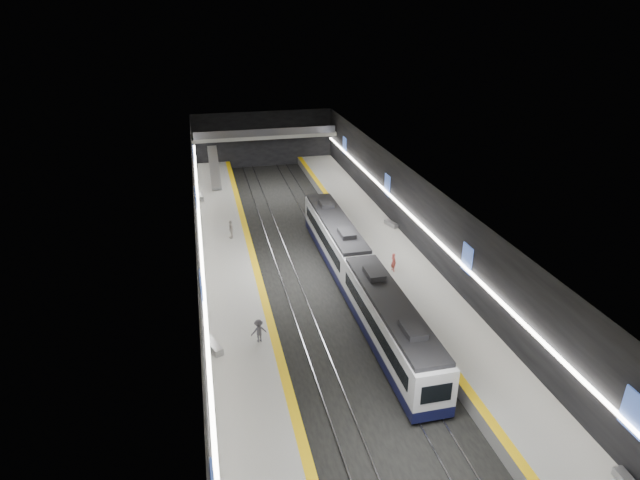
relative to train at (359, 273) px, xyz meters
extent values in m
plane|color=black|center=(-2.50, 4.30, -2.20)|extent=(70.00, 70.00, 0.00)
cube|color=beige|center=(-2.50, 4.30, 5.80)|extent=(20.00, 70.00, 0.04)
cube|color=black|center=(-12.50, 4.30, 1.80)|extent=(0.04, 70.00, 8.00)
cube|color=black|center=(7.50, 4.30, 1.80)|extent=(0.04, 70.00, 8.00)
cube|color=black|center=(-2.50, 39.30, 1.80)|extent=(20.00, 0.04, 8.00)
cube|color=slate|center=(-10.00, 4.30, -1.70)|extent=(5.00, 70.00, 1.00)
cube|color=#989893|center=(-10.00, 4.30, -1.19)|extent=(5.00, 70.00, 0.02)
cube|color=yellow|center=(-7.80, 4.30, -1.18)|extent=(0.60, 70.00, 0.02)
cube|color=slate|center=(5.00, 4.30, -1.70)|extent=(5.00, 70.00, 1.00)
cube|color=#989893|center=(5.00, 4.30, -1.19)|extent=(5.00, 70.00, 0.02)
cube|color=yellow|center=(2.80, 4.30, -1.18)|extent=(0.60, 70.00, 0.02)
cube|color=gray|center=(-5.72, 4.30, -2.14)|extent=(0.08, 70.00, 0.12)
cube|color=gray|center=(-4.28, 4.30, -2.14)|extent=(0.08, 70.00, 0.12)
cube|color=gray|center=(-0.72, 4.30, -2.14)|extent=(0.08, 70.00, 0.12)
cube|color=gray|center=(0.72, 4.30, -2.14)|extent=(0.08, 70.00, 0.12)
cube|color=#0E1035|center=(0.00, -7.50, -1.45)|extent=(2.65, 15.00, 0.80)
cube|color=white|center=(0.00, -7.50, 0.20)|extent=(2.65, 15.00, 2.50)
cube|color=black|center=(0.00, -7.50, 1.60)|extent=(2.44, 14.25, 0.30)
cube|color=black|center=(0.00, -7.50, 0.25)|extent=(2.69, 13.20, 1.00)
cube|color=black|center=(0.00, -15.02, 0.15)|extent=(1.85, 0.05, 1.20)
cube|color=#0E1035|center=(0.00, 7.50, -1.45)|extent=(2.65, 15.00, 0.80)
cube|color=white|center=(0.00, 7.50, 0.20)|extent=(2.65, 15.00, 2.50)
cube|color=black|center=(0.00, 7.50, 1.60)|extent=(2.44, 14.25, 0.30)
cube|color=black|center=(0.00, 7.50, 0.25)|extent=(2.69, 13.20, 1.00)
cube|color=black|center=(0.00, -0.02, 0.15)|extent=(1.85, 0.05, 1.20)
cube|color=#3C5AB4|center=(-12.42, -3.70, 2.30)|extent=(0.10, 1.50, 2.20)
cube|color=#3C5AB4|center=(-12.42, 14.30, 2.30)|extent=(0.10, 1.50, 2.20)
cube|color=#3C5AB4|center=(-12.42, 31.30, 2.30)|extent=(0.10, 1.50, 2.20)
cube|color=#3C5AB4|center=(7.42, -20.70, 2.30)|extent=(0.10, 1.50, 2.20)
cube|color=#3C5AB4|center=(7.42, -3.70, 2.30)|extent=(0.10, 1.50, 2.20)
cube|color=#3C5AB4|center=(7.42, 14.30, 2.30)|extent=(0.10, 1.50, 2.20)
cube|color=#3C5AB4|center=(7.42, 31.30, 2.30)|extent=(0.10, 1.50, 2.20)
cube|color=white|center=(-12.30, 4.30, 1.60)|extent=(0.25, 68.60, 0.12)
cube|color=white|center=(7.30, 4.30, 1.60)|extent=(0.25, 68.60, 0.12)
cube|color=gray|center=(-2.50, 37.30, 2.80)|extent=(20.00, 3.00, 0.50)
cube|color=#47474C|center=(-2.50, 35.85, 3.55)|extent=(19.60, 0.08, 1.00)
cube|color=#99999E|center=(-10.00, 30.30, 0.70)|extent=(1.20, 7.50, 3.92)
cube|color=#99999E|center=(-12.00, -6.06, -0.94)|extent=(1.29, 2.14, 0.51)
cube|color=#99999E|center=(-12.00, 24.36, -0.95)|extent=(0.67, 2.08, 0.50)
cube|color=#99999E|center=(7.00, 11.43, -0.98)|extent=(1.02, 1.88, 0.44)
imported|color=#C24B48|center=(3.74, 1.96, -0.37)|extent=(0.53, 0.68, 1.65)
imported|color=beige|center=(-9.37, 12.12, -0.28)|extent=(0.62, 1.13, 1.83)
imported|color=#47464E|center=(-8.88, -5.84, -0.35)|extent=(1.20, 0.83, 1.70)
camera|label=1|loc=(-11.73, -36.63, 20.42)|focal=30.00mm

